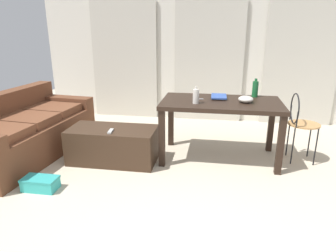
# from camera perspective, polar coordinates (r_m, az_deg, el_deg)

# --- Properties ---
(ground_plane) EXTENTS (8.26, 8.26, 0.00)m
(ground_plane) POSITION_cam_1_polar(r_m,az_deg,el_deg) (3.67, 5.72, -7.90)
(ground_plane) COLOR beige
(wall_back) EXTENTS (5.83, 0.10, 2.41)m
(wall_back) POSITION_cam_1_polar(r_m,az_deg,el_deg) (5.44, 7.72, 13.75)
(wall_back) COLOR silver
(wall_back) RESTS_ON ground
(curtains) EXTENTS (4.15, 0.03, 2.05)m
(curtains) POSITION_cam_1_polar(r_m,az_deg,el_deg) (5.37, 7.60, 11.78)
(curtains) COLOR beige
(curtains) RESTS_ON ground
(couch) EXTENTS (1.08, 2.02, 0.79)m
(couch) POSITION_cam_1_polar(r_m,az_deg,el_deg) (4.34, -25.29, -1.01)
(couch) COLOR brown
(couch) RESTS_ON ground
(coffee_table) EXTENTS (1.06, 0.52, 0.43)m
(coffee_table) POSITION_cam_1_polar(r_m,az_deg,el_deg) (3.83, -10.20, -3.48)
(coffee_table) COLOR #382619
(coffee_table) RESTS_ON ground
(craft_table) EXTENTS (1.44, 0.79, 0.74)m
(craft_table) POSITION_cam_1_polar(r_m,az_deg,el_deg) (3.79, 9.81, 3.18)
(craft_table) COLOR black
(craft_table) RESTS_ON ground
(wire_chair) EXTENTS (0.38, 0.38, 0.85)m
(wire_chair) POSITION_cam_1_polar(r_m,az_deg,el_deg) (4.02, 23.27, 1.23)
(wire_chair) COLOR #B7844C
(wire_chair) RESTS_ON ground
(bottle_near) EXTENTS (0.07, 0.07, 0.20)m
(bottle_near) POSITION_cam_1_polar(r_m,az_deg,el_deg) (3.59, 5.20, 5.55)
(bottle_near) COLOR beige
(bottle_near) RESTS_ON craft_table
(bottle_far) EXTENTS (0.07, 0.07, 0.23)m
(bottle_far) POSITION_cam_1_polar(r_m,az_deg,el_deg) (4.06, 15.93, 6.67)
(bottle_far) COLOR #195B2D
(bottle_far) RESTS_ON craft_table
(bowl) EXTENTS (0.18, 0.18, 0.08)m
(bowl) POSITION_cam_1_polar(r_m,az_deg,el_deg) (3.74, 14.28, 4.86)
(bowl) COLOR beige
(bowl) RESTS_ON craft_table
(book_stack) EXTENTS (0.20, 0.28, 0.03)m
(book_stack) POSITION_cam_1_polar(r_m,az_deg,el_deg) (3.91, 9.47, 5.41)
(book_stack) COLOR #4C4C51
(book_stack) RESTS_ON craft_table
(scissors) EXTENTS (0.12, 0.07, 0.00)m
(scissors) POSITION_cam_1_polar(r_m,az_deg,el_deg) (3.82, 5.51, 5.03)
(scissors) COLOR #9EA0A5
(scissors) RESTS_ON craft_table
(tv_remote_primary) EXTENTS (0.06, 0.15, 0.02)m
(tv_remote_primary) POSITION_cam_1_polar(r_m,az_deg,el_deg) (3.63, -10.64, -0.96)
(tv_remote_primary) COLOR #B7B7B2
(tv_remote_primary) RESTS_ON coffee_table
(shoebox) EXTENTS (0.35, 0.20, 0.13)m
(shoebox) POSITION_cam_1_polar(r_m,az_deg,el_deg) (3.45, -22.66, -9.86)
(shoebox) COLOR #33B2AD
(shoebox) RESTS_ON ground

